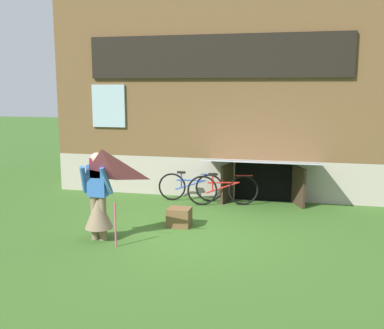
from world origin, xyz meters
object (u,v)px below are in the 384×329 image
person (98,203)px  wooden_crate (179,217)px  bicycle_blue (191,187)px  kite (102,174)px  bicycle_red (223,190)px

person → wooden_crate: bearing=48.1°
bicycle_blue → person: bearing=-112.8°
wooden_crate → bicycle_blue: bearing=96.8°
kite → bicycle_red: bearing=66.8°
wooden_crate → person: bearing=-137.9°
person → kite: 0.92m
bicycle_red → bicycle_blue: (-0.84, 0.23, -0.02)m
bicycle_red → person: bearing=-136.1°
person → bicycle_blue: person is taller
bicycle_red → kite: bearing=-127.5°
person → bicycle_red: person is taller
kite → bicycle_red: size_ratio=1.02×
person → wooden_crate: person is taller
bicycle_blue → wooden_crate: 2.09m
person → bicycle_blue: size_ratio=1.01×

